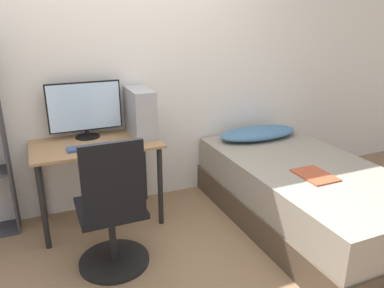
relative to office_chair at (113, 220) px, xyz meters
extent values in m
plane|color=#846647|center=(0.33, -0.34, -0.39)|extent=(14.00, 14.00, 0.00)
cube|color=silver|center=(0.33, 1.01, 0.86)|extent=(8.00, 0.05, 2.50)
cube|color=#997047|center=(0.03, 0.69, 0.33)|extent=(1.02, 0.59, 0.02)
cylinder|color=black|center=(-0.43, 0.45, -0.04)|extent=(0.04, 0.04, 0.70)
cylinder|color=black|center=(0.49, 0.45, -0.04)|extent=(0.04, 0.04, 0.70)
cylinder|color=black|center=(-0.43, 0.94, -0.04)|extent=(0.04, 0.04, 0.70)
cylinder|color=black|center=(0.49, 0.94, -0.04)|extent=(0.04, 0.04, 0.70)
cube|color=#38383D|center=(-0.64, 0.86, 0.41)|extent=(0.02, 0.25, 1.59)
cylinder|color=black|center=(0.00, 0.06, -0.37)|extent=(0.51, 0.51, 0.03)
cylinder|color=black|center=(0.00, 0.06, -0.16)|extent=(0.05, 0.05, 0.40)
cube|color=black|center=(0.00, 0.06, 0.06)|extent=(0.44, 0.44, 0.04)
cube|color=black|center=(0.00, -0.14, 0.35)|extent=(0.40, 0.04, 0.53)
cube|color=#4C3D2D|center=(1.62, -0.03, -0.26)|extent=(1.09, 2.03, 0.24)
cube|color=gray|center=(1.62, -0.03, 0.01)|extent=(1.06, 1.99, 0.30)
ellipsoid|color=teal|center=(1.62, 0.73, 0.21)|extent=(0.83, 0.36, 0.11)
cube|color=#B24C2D|center=(1.52, -0.23, 0.16)|extent=(0.24, 0.32, 0.01)
cylinder|color=black|center=(-0.01, 0.87, 0.34)|extent=(0.20, 0.20, 0.01)
cylinder|color=black|center=(-0.01, 0.87, 0.38)|extent=(0.04, 0.04, 0.06)
cube|color=black|center=(-0.01, 0.87, 0.60)|extent=(0.61, 0.01, 0.41)
cube|color=#B2D1EF|center=(-0.01, 0.87, 0.60)|extent=(0.58, 0.01, 0.39)
cube|color=#33477A|center=(-0.03, 0.57, 0.35)|extent=(0.35, 0.11, 0.02)
cube|color=#99999E|center=(0.43, 0.76, 0.54)|extent=(0.18, 0.41, 0.40)
ellipsoid|color=silver|center=(0.20, 0.57, 0.35)|extent=(0.06, 0.09, 0.02)
camera|label=1|loc=(-0.39, -2.28, 1.34)|focal=35.00mm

